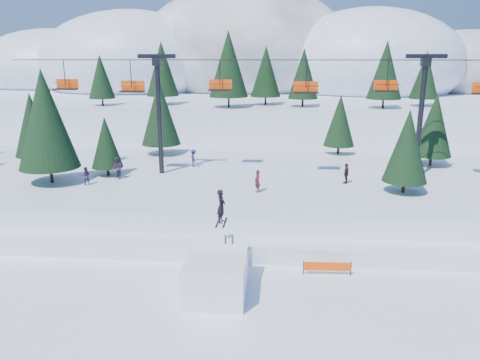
# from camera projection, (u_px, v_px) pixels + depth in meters

# --- Properties ---
(ground) EXTENTS (160.00, 160.00, 0.00)m
(ground) POSITION_uv_depth(u_px,v_px,m) (249.00, 306.00, 24.33)
(ground) COLOR white
(ground) RESTS_ON ground
(mid_shelf) EXTENTS (70.00, 22.00, 2.50)m
(mid_shelf) POSITION_uv_depth(u_px,v_px,m) (262.00, 189.00, 41.34)
(mid_shelf) COLOR white
(mid_shelf) RESTS_ON ground
(berm) EXTENTS (70.00, 6.00, 1.10)m
(berm) POSITION_uv_depth(u_px,v_px,m) (257.00, 239.00, 31.89)
(berm) COLOR white
(berm) RESTS_ON ground
(mountain_ridge) EXTENTS (119.00, 60.02, 26.46)m
(mountain_ridge) POSITION_uv_depth(u_px,v_px,m) (248.00, 71.00, 92.93)
(mountain_ridge) COLOR white
(mountain_ridge) RESTS_ON ground
(jump_kicker) EXTENTS (3.20, 4.40, 5.50)m
(jump_kicker) POSITION_uv_depth(u_px,v_px,m) (217.00, 273.00, 25.35)
(jump_kicker) COLOR white
(jump_kicker) RESTS_ON ground
(chairlift) EXTENTS (46.00, 3.21, 10.28)m
(chairlift) POSITION_uv_depth(u_px,v_px,m) (280.00, 96.00, 39.21)
(chairlift) COLOR black
(chairlift) RESTS_ON mid_shelf
(conifer_stand) EXTENTS (62.77, 17.98, 9.24)m
(conifer_stand) POSITION_uv_depth(u_px,v_px,m) (278.00, 125.00, 40.61)
(conifer_stand) COLOR black
(conifer_stand) RESTS_ON mid_shelf
(distant_skiers) EXTENTS (27.50, 9.07, 1.86)m
(distant_skiers) POSITION_uv_depth(u_px,v_px,m) (215.00, 168.00, 39.97)
(distant_skiers) COLOR #3A2843
(distant_skiers) RESTS_ON mid_shelf
(banner_near) EXTENTS (2.86, 0.16, 0.90)m
(banner_near) POSITION_uv_depth(u_px,v_px,m) (327.00, 267.00, 27.66)
(banner_near) COLOR black
(banner_near) RESTS_ON ground
(banner_far) EXTENTS (2.62, 1.20, 0.90)m
(banner_far) POSITION_uv_depth(u_px,v_px,m) (388.00, 256.00, 29.12)
(banner_far) COLOR black
(banner_far) RESTS_ON ground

